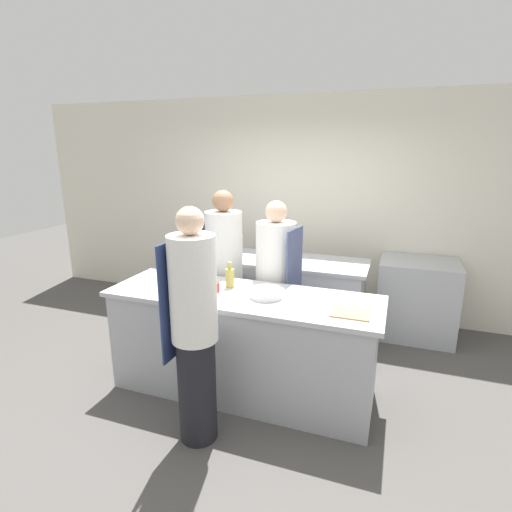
% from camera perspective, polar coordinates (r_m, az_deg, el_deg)
% --- Properties ---
extents(ground_plane, '(16.00, 16.00, 0.00)m').
position_cam_1_polar(ground_plane, '(3.87, -1.85, -18.47)').
color(ground_plane, '#4C4947').
extents(wall_back, '(8.00, 0.06, 2.80)m').
position_cam_1_polar(wall_back, '(5.31, 6.57, 6.98)').
color(wall_back, silver).
rests_on(wall_back, ground_plane).
extents(prep_counter, '(2.37, 0.77, 0.93)m').
position_cam_1_polar(prep_counter, '(3.63, -1.92, -12.32)').
color(prep_counter, '#A8AAAF').
rests_on(prep_counter, ground_plane).
extents(pass_counter, '(2.34, 0.70, 0.93)m').
position_cam_1_polar(pass_counter, '(4.73, 1.15, -5.63)').
color(pass_counter, '#A8AAAF').
rests_on(pass_counter, ground_plane).
extents(oven_range, '(0.86, 0.69, 0.91)m').
position_cam_1_polar(oven_range, '(5.03, 21.91, -5.67)').
color(oven_range, '#A8AAAF').
rests_on(oven_range, ground_plane).
extents(chef_at_prep_near, '(0.35, 0.33, 1.77)m').
position_cam_1_polar(chef_at_prep_near, '(2.92, -8.81, -10.26)').
color(chef_at_prep_near, black).
rests_on(chef_at_prep_near, ground_plane).
extents(chef_at_stove, '(0.43, 0.41, 1.67)m').
position_cam_1_polar(chef_at_stove, '(4.00, 2.82, -4.10)').
color(chef_at_stove, black).
rests_on(chef_at_stove, ground_plane).
extents(chef_at_pass_far, '(0.42, 0.40, 1.74)m').
position_cam_1_polar(chef_at_pass_far, '(4.20, -4.57, -2.57)').
color(chef_at_pass_far, black).
rests_on(chef_at_pass_far, ground_plane).
extents(bottle_olive_oil, '(0.08, 0.08, 0.31)m').
position_cam_1_polar(bottle_olive_oil, '(3.82, -12.61, -1.77)').
color(bottle_olive_oil, silver).
rests_on(bottle_olive_oil, prep_counter).
extents(bottle_vinegar, '(0.08, 0.08, 0.23)m').
position_cam_1_polar(bottle_vinegar, '(3.95, -12.68, -1.72)').
color(bottle_vinegar, '#2D5175').
rests_on(bottle_vinegar, prep_counter).
extents(bottle_wine, '(0.08, 0.08, 0.23)m').
position_cam_1_polar(bottle_wine, '(3.60, -3.74, -3.02)').
color(bottle_wine, '#B2A84C').
rests_on(bottle_wine, prep_counter).
extents(bowl_mixing_large, '(0.24, 0.24, 0.05)m').
position_cam_1_polar(bowl_mixing_large, '(3.61, -10.02, -4.28)').
color(bowl_mixing_large, '#B7BABC').
rests_on(bowl_mixing_large, prep_counter).
extents(bowl_prep_small, '(0.27, 0.27, 0.07)m').
position_cam_1_polar(bowl_prep_small, '(3.36, 1.50, -5.35)').
color(bowl_prep_small, white).
rests_on(bowl_prep_small, prep_counter).
extents(bowl_ceramic_blue, '(0.17, 0.17, 0.06)m').
position_cam_1_polar(bowl_ceramic_blue, '(3.93, -9.97, -2.61)').
color(bowl_ceramic_blue, white).
rests_on(bowl_ceramic_blue, prep_counter).
extents(bowl_wooden_salad, '(0.18, 0.18, 0.05)m').
position_cam_1_polar(bowl_wooden_salad, '(3.33, -7.72, -5.86)').
color(bowl_wooden_salad, navy).
rests_on(bowl_wooden_salad, prep_counter).
extents(cup, '(0.10, 0.10, 0.08)m').
position_cam_1_polar(cup, '(3.50, -6.02, -4.46)').
color(cup, '#B2382D').
rests_on(cup, prep_counter).
extents(cutting_board, '(0.30, 0.25, 0.01)m').
position_cam_1_polar(cutting_board, '(3.13, 13.38, -7.88)').
color(cutting_board, tan).
rests_on(cutting_board, prep_counter).
extents(stockpot, '(0.28, 0.28, 0.23)m').
position_cam_1_polar(stockpot, '(4.64, -3.59, 1.45)').
color(stockpot, '#A8AAAF').
rests_on(stockpot, pass_counter).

